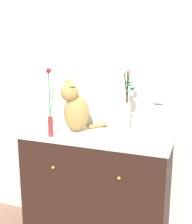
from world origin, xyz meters
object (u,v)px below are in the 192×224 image
object	(u,v)px
vase_glass_clear	(125,112)
vase_slim_green	(50,115)
cat_sitting	(75,109)
jar_lidded_porcelain	(157,121)
bowl_porcelain	(124,133)
sideboard	(96,192)

from	to	relation	value
vase_glass_clear	vase_slim_green	bearing A→B (deg)	-161.59
cat_sitting	jar_lidded_porcelain	xyz separation A→B (m)	(0.65, -0.11, -0.01)
cat_sitting	vase_glass_clear	bearing A→B (deg)	-1.17
vase_slim_green	vase_glass_clear	bearing A→B (deg)	18.41
cat_sitting	bowl_porcelain	bearing A→B (deg)	-1.23
cat_sitting	vase_slim_green	bearing A→B (deg)	-123.50
vase_slim_green	bowl_porcelain	distance (m)	0.56
bowl_porcelain	jar_lidded_porcelain	bearing A→B (deg)	-21.20
sideboard	bowl_porcelain	xyz separation A→B (m)	(0.21, 0.03, 0.50)
vase_slim_green	bowl_porcelain	xyz separation A→B (m)	(0.52, 0.17, -0.14)
vase_glass_clear	cat_sitting	bearing A→B (deg)	178.83
sideboard	cat_sitting	xyz separation A→B (m)	(-0.19, 0.04, 0.65)
sideboard	jar_lidded_porcelain	world-z (taller)	jar_lidded_porcelain
cat_sitting	bowl_porcelain	world-z (taller)	cat_sitting
vase_slim_green	vase_glass_clear	world-z (taller)	vase_slim_green
bowl_porcelain	vase_glass_clear	distance (m)	0.16
vase_slim_green	bowl_porcelain	world-z (taller)	vase_slim_green
jar_lidded_porcelain	cat_sitting	bearing A→B (deg)	170.73
vase_slim_green	jar_lidded_porcelain	size ratio (longest dim) A/B	1.35
sideboard	vase_slim_green	size ratio (longest dim) A/B	2.24
bowl_porcelain	vase_glass_clear	bearing A→B (deg)	4.36
vase_glass_clear	jar_lidded_porcelain	distance (m)	0.27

